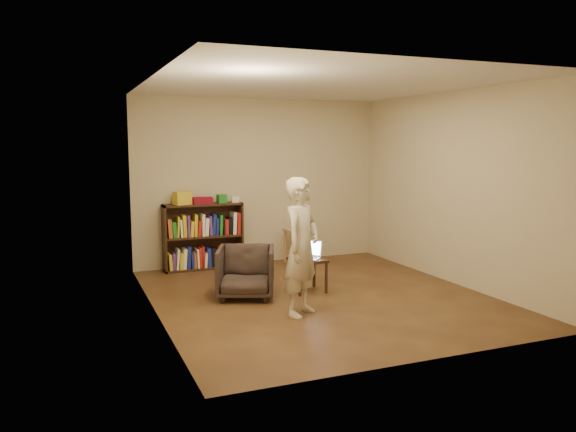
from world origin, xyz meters
name	(u,v)px	position (x,y,z in m)	size (l,w,h in m)	color
floor	(319,296)	(0.00, 0.00, 0.00)	(4.50, 4.50, 0.00)	#3F2514
ceiling	(320,84)	(0.00, 0.00, 2.60)	(4.50, 4.50, 0.00)	silver
wall_back	(259,181)	(0.00, 2.25, 1.30)	(4.00, 4.00, 0.00)	beige
wall_left	(154,199)	(-2.00, 0.00, 1.30)	(4.50, 4.50, 0.00)	beige
wall_right	(453,188)	(2.00, 0.00, 1.30)	(4.50, 4.50, 0.00)	beige
bookshelf	(203,240)	(-0.97, 2.09, 0.44)	(1.20, 0.30, 1.00)	black
box_yellow	(182,198)	(-1.27, 2.06, 1.10)	(0.24, 0.17, 0.19)	gold
red_cloth	(203,201)	(-0.97, 2.06, 1.05)	(0.29, 0.21, 0.10)	maroon
box_green	(222,199)	(-0.67, 2.07, 1.06)	(0.13, 0.13, 0.13)	#217E23
box_white	(236,199)	(-0.45, 2.09, 1.04)	(0.11, 0.11, 0.09)	white
stool	(298,236)	(0.51, 1.89, 0.45)	(0.38, 0.38, 0.55)	tan
armchair	(246,272)	(-0.86, 0.31, 0.32)	(0.68, 0.70, 0.64)	#2E241F
side_table	(307,264)	(-0.04, 0.28, 0.36)	(0.42, 0.42, 0.43)	black
laptop	(309,254)	(-0.01, 0.30, 0.49)	(0.40, 0.40, 0.22)	silver
person	(302,247)	(-0.50, -0.60, 0.77)	(0.56, 0.37, 1.54)	beige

